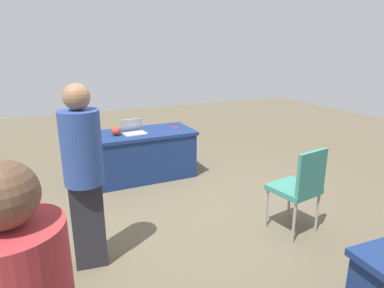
{
  "coord_description": "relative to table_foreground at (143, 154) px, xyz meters",
  "views": [
    {
      "loc": [
        1.61,
        3.28,
        1.96
      ],
      "look_at": [
        0.1,
        0.02,
        0.9
      ],
      "focal_mm": 31.05,
      "sensor_mm": 36.0,
      "label": 1
    }
  ],
  "objects": [
    {
      "name": "ground_plane",
      "position": [
        -0.24,
        1.44,
        -0.36
      ],
      "size": [
        14.4,
        14.4,
        0.0
      ],
      "primitive_type": "plane",
      "color": "brown"
    },
    {
      "name": "table_foreground",
      "position": [
        0.0,
        0.0,
        0.0
      ],
      "size": [
        1.53,
        0.78,
        0.72
      ],
      "rotation": [
        0.0,
        0.0,
        0.0
      ],
      "color": "navy",
      "rests_on": "ground"
    },
    {
      "name": "chair_near_front",
      "position": [
        -1.02,
        2.27,
        0.19
      ],
      "size": [
        0.5,
        0.5,
        0.96
      ],
      "rotation": [
        0.0,
        0.0,
        3.3
      ],
      "color": "#9E9993",
      "rests_on": "ground"
    },
    {
      "name": "person_attendee_standing",
      "position": [
        1.09,
        1.89,
        0.57
      ],
      "size": [
        0.38,
        0.38,
        1.68
      ],
      "rotation": [
        0.0,
        0.0,
        3.0
      ],
      "color": "#26262D",
      "rests_on": "ground"
    },
    {
      "name": "laptop_silver",
      "position": [
        0.14,
        0.04,
        0.4
      ],
      "size": [
        0.34,
        0.32,
        0.21
      ],
      "rotation": [
        0.0,
        0.0,
        0.09
      ],
      "color": "silver",
      "rests_on": "table_foreground"
    },
    {
      "name": "yarn_ball",
      "position": [
        0.41,
        0.06,
        0.42
      ],
      "size": [
        0.13,
        0.13,
        0.13
      ],
      "primitive_type": "sphere",
      "color": "#B2382D",
      "rests_on": "table_foreground"
    },
    {
      "name": "scissors_red",
      "position": [
        -0.54,
        -0.02,
        0.36
      ],
      "size": [
        0.11,
        0.18,
        0.01
      ],
      "primitive_type": "cube",
      "rotation": [
        0.0,
        0.0,
        2.04
      ],
      "color": "red",
      "rests_on": "table_foreground"
    }
  ]
}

